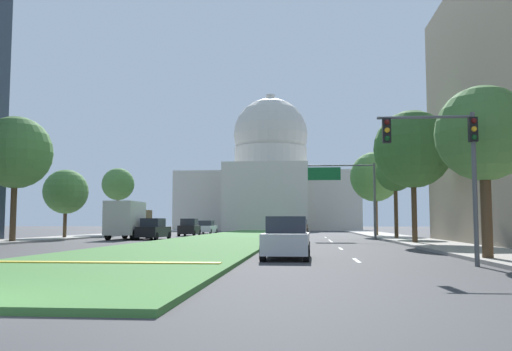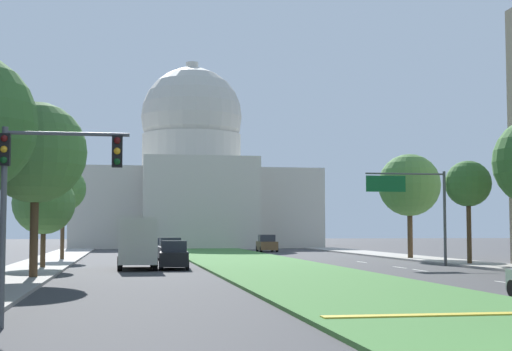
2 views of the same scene
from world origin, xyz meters
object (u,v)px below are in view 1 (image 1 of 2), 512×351
object	(u,v)px
traffic_light_near_right	(448,153)
overhead_guide_sign	(349,185)
street_tree_right_distant	(375,177)
street_tree_right_mid	(413,149)
sedan_very_far	(301,226)
street_tree_left_mid	(15,153)
street_tree_left_distant	(118,184)
sedan_distant	(189,228)
box_truck_delivery	(128,220)
street_tree_left_far	(66,192)
sedan_midblock	(153,230)
street_tree_right_near	(484,134)
street_tree_right_far	(395,173)
sedan_lead_stopped	(287,239)
capitol_building	(270,184)
sedan_far_horizon	(207,228)

from	to	relation	value
traffic_light_near_right	overhead_guide_sign	size ratio (longest dim) A/B	0.80
street_tree_right_distant	street_tree_right_mid	bearing A→B (deg)	-90.11
street_tree_right_mid	sedan_very_far	bearing A→B (deg)	100.20
street_tree_left_mid	street_tree_left_distant	bearing A→B (deg)	91.04
sedan_distant	box_truck_delivery	distance (m)	12.64
street_tree_left_far	overhead_guide_sign	bearing A→B (deg)	1.87
street_tree_right_distant	overhead_guide_sign	bearing A→B (deg)	-109.05
sedan_midblock	street_tree_left_distant	bearing A→B (deg)	119.92
street_tree_right_near	street_tree_left_far	world-z (taller)	street_tree_right_near
street_tree_right_mid	street_tree_right_far	distance (m)	10.20
sedan_lead_stopped	sedan_distant	xyz separation A→B (m)	(-11.63, 36.14, 0.06)
street_tree_left_far	street_tree_right_distant	xyz separation A→B (m)	(28.09, 10.92, 1.99)
street_tree_right_mid	capitol_building	bearing A→B (deg)	101.29
street_tree_left_far	sedan_lead_stopped	bearing A→B (deg)	-50.24
capitol_building	street_tree_left_far	bearing A→B (deg)	-103.41
capitol_building	street_tree_right_distant	bearing A→B (deg)	-74.17
sedan_lead_stopped	street_tree_left_mid	bearing A→B (deg)	143.34
street_tree_left_mid	sedan_lead_stopped	world-z (taller)	street_tree_left_mid
capitol_building	box_truck_delivery	size ratio (longest dim) A/B	5.09
sedan_lead_stopped	sedan_midblock	xyz separation A→B (m)	(-12.06, 23.55, 0.04)
street_tree_right_far	street_tree_left_distant	distance (m)	30.97
street_tree_right_mid	sedan_lead_stopped	bearing A→B (deg)	-118.18
traffic_light_near_right	sedan_far_horizon	distance (m)	53.45
overhead_guide_sign	sedan_distant	bearing A→B (deg)	145.30
capitol_building	sedan_very_far	bearing A→B (deg)	-76.92
street_tree_right_mid	sedan_distant	distance (m)	29.45
street_tree_right_distant	box_truck_delivery	world-z (taller)	street_tree_right_distant
overhead_guide_sign	sedan_very_far	world-z (taller)	overhead_guide_sign
overhead_guide_sign	sedan_midblock	xyz separation A→B (m)	(-16.53, -1.44, -3.83)
overhead_guide_sign	street_tree_left_distant	size ratio (longest dim) A/B	0.87
street_tree_right_near	sedan_distant	distance (m)	42.07
street_tree_right_far	sedan_midblock	distance (m)	21.04
overhead_guide_sign	street_tree_right_mid	bearing A→B (deg)	-71.30
street_tree_left_far	sedan_far_horizon	size ratio (longest dim) A/B	1.31
overhead_guide_sign	street_tree_left_distant	bearing A→B (deg)	153.19
street_tree_right_near	street_tree_left_distant	xyz separation A→B (m)	(-27.50, 38.48, 0.87)
capitol_building	street_tree_left_mid	bearing A→B (deg)	-101.18
street_tree_left_far	box_truck_delivery	size ratio (longest dim) A/B	0.95
street_tree_right_distant	sedan_lead_stopped	bearing A→B (deg)	-102.78
street_tree_right_far	box_truck_delivery	world-z (taller)	street_tree_right_far
street_tree_right_far	traffic_light_near_right	bearing A→B (deg)	-95.61
capitol_building	street_tree_left_distant	distance (m)	48.76
street_tree_right_mid	street_tree_left_distant	bearing A→B (deg)	141.06
sedan_distant	sedan_very_far	distance (m)	24.73
street_tree_right_near	sedan_far_horizon	distance (m)	52.06
traffic_light_near_right	sedan_very_far	distance (m)	61.57
traffic_light_near_right	street_tree_right_far	size ratio (longest dim) A/B	0.72
capitol_building	street_tree_left_mid	distance (m)	70.73
street_tree_left_mid	sedan_far_horizon	world-z (taller)	street_tree_left_mid
street_tree_right_near	sedan_lead_stopped	world-z (taller)	street_tree_right_near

